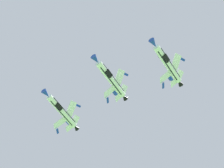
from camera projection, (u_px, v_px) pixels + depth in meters
The scene contains 3 objects.
fighter_jet_lead at pixel (167, 63), 115.78m from camera, with size 15.01×9.03×7.64m.
fighter_jet_left_wing at pixel (110, 79), 119.25m from camera, with size 15.01×9.19×8.23m.
fighter_jet_right_wing at pixel (61, 111), 126.34m from camera, with size 15.01×9.04×7.62m.
Camera 1 is at (1.26, -1.90, 1.68)m, focal length 74.18 mm.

